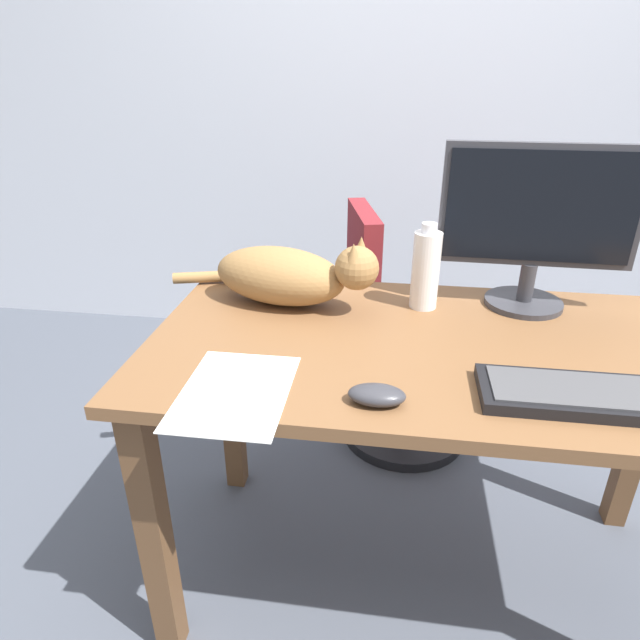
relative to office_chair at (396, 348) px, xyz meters
name	(u,v)px	position (x,y,z in m)	size (l,w,h in m)	color
ground_plane	(418,573)	(0.10, -0.65, -0.39)	(8.00, 8.00, 0.00)	#474C56
back_wall	(434,72)	(0.10, 0.91, 0.91)	(6.00, 0.04, 2.60)	silver
desk	(439,385)	(0.10, -0.65, 0.26)	(1.37, 0.71, 0.76)	brown
office_chair	(396,348)	(0.00, 0.00, 0.00)	(0.49, 0.48, 0.91)	black
monitor	(538,222)	(0.32, -0.40, 0.60)	(0.48, 0.20, 0.41)	#333338
keyboard	(598,396)	(0.37, -0.85, 0.38)	(0.44, 0.15, 0.03)	black
cat	(287,275)	(-0.30, -0.48, 0.45)	(0.60, 0.27, 0.20)	olive
computer_mouse	(377,395)	(-0.04, -0.91, 0.39)	(0.11, 0.06, 0.04)	#333338
paper_sheet	(235,392)	(-0.32, -0.92, 0.37)	(0.21, 0.30, 0.00)	white
water_bottle	(426,269)	(0.06, -0.45, 0.48)	(0.07, 0.07, 0.22)	silver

